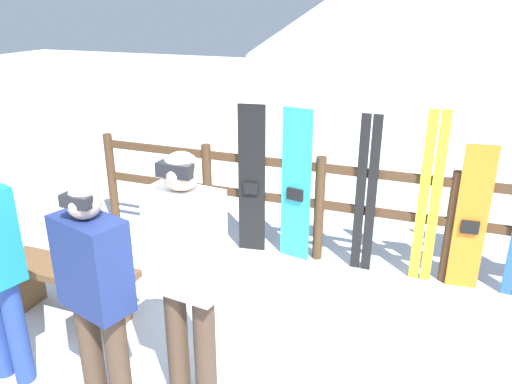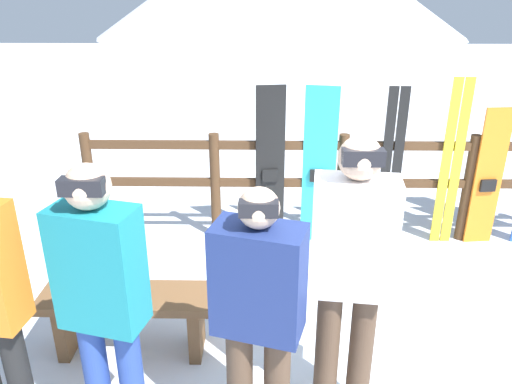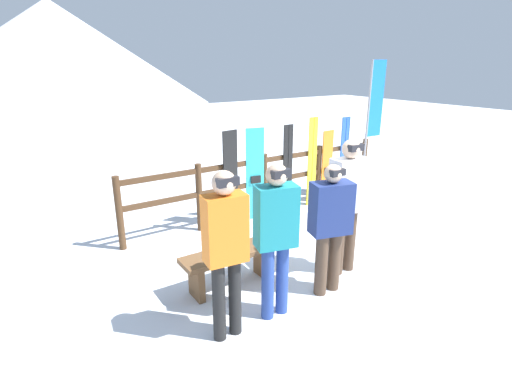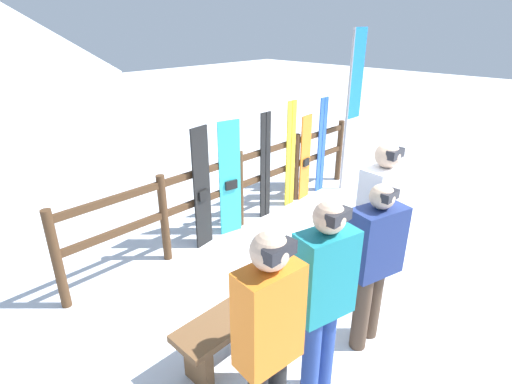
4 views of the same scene
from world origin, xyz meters
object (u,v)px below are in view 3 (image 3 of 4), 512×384
bench (231,261)px  ski_pair_blue (344,158)px  ski_pair_black (288,169)px  ski_pair_yellow (312,162)px  person_orange (226,244)px  person_teal (276,231)px  person_navy (330,222)px  snowboard_cyan (255,175)px  snowboard_orange (327,167)px  person_white (348,198)px  rental_flag (372,112)px  snowboard_black_stripe (231,179)px

bench → ski_pair_blue: 3.91m
ski_pair_black → ski_pair_yellow: ski_pair_yellow is taller
person_orange → ski_pair_blue: 4.68m
person_teal → person_navy: bearing=2.4°
snowboard_cyan → ski_pair_black: bearing=0.3°
snowboard_orange → ski_pair_yellow: bearing=179.5°
ski_pair_blue → person_white: bearing=-134.5°
ski_pair_yellow → rental_flag: bearing=-10.5°
snowboard_black_stripe → snowboard_orange: 2.10m
person_orange → person_navy: size_ratio=1.10×
snowboard_black_stripe → snowboard_cyan: bearing=-0.0°
person_white → person_navy: 0.57m
person_teal → person_navy: 0.79m
ski_pair_black → snowboard_orange: size_ratio=1.14×
person_teal → snowboard_orange: (2.96, 2.41, -0.29)m
bench → person_white: person_white is taller
person_teal → person_navy: (0.78, 0.03, -0.09)m
bench → person_teal: size_ratio=0.72×
bench → person_orange: person_orange is taller
snowboard_orange → snowboard_cyan: bearing=180.0°
bench → rental_flag: (3.95, 1.45, 1.32)m
person_teal → snowboard_black_stripe: (0.86, 2.41, -0.19)m
snowboard_black_stripe → snowboard_cyan: size_ratio=1.00×
snowboard_black_stripe → rental_flag: bearing=-4.4°
ski_pair_black → person_orange: bearing=-136.9°
person_teal → snowboard_cyan: person_teal is taller
bench → ski_pair_black: bearing=38.2°
snowboard_orange → ski_pair_blue: bearing=0.5°
person_orange → person_white: (1.87, 0.29, 0.00)m
ski_pair_black → ski_pair_yellow: bearing=0.0°
ski_pair_yellow → rental_flag: 1.52m
person_navy → ski_pair_black: size_ratio=0.99×
bench → person_white: bearing=-18.7°
person_white → snowboard_cyan: bearing=88.6°
person_orange → snowboard_cyan: 3.11m
ski_pair_blue → ski_pair_black: bearing=180.0°
bench → snowboard_cyan: snowboard_cyan is taller
person_teal → person_white: (1.28, 0.27, 0.03)m
ski_pair_black → rental_flag: 2.03m
bench → ski_pair_blue: ski_pair_blue is taller
person_white → ski_pair_yellow: bearing=58.7°
rental_flag → person_white: bearing=-143.1°
bench → snowboard_black_stripe: (0.97, 1.67, 0.44)m
snowboard_cyan → snowboard_orange: bearing=-0.0°
ski_pair_yellow → rental_flag: (1.25, -0.23, 0.84)m
snowboard_cyan → snowboard_orange: (1.63, -0.00, -0.10)m
ski_pair_yellow → person_teal: bearing=-136.9°
bench → ski_pair_blue: size_ratio=0.76×
person_white → snowboard_orange: size_ratio=1.26×
snowboard_black_stripe → ski_pair_yellow: ski_pair_yellow is taller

